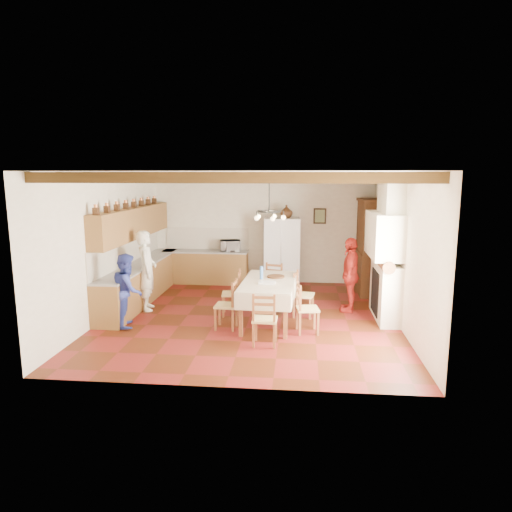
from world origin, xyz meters
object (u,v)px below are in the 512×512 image
(person_man, at_px, (147,271))
(person_woman_red, at_px, (350,275))
(person_woman_blue, at_px, (128,290))
(microwave, at_px, (230,246))
(dining_table, at_px, (269,285))
(hutch, at_px, (369,247))
(refrigerator, at_px, (282,253))
(chair_end_near, at_px, (265,318))
(chair_left_far, at_px, (232,293))
(chair_left_near, at_px, (226,304))
(chair_right_near, at_px, (308,308))
(chair_end_far, at_px, (272,285))
(chair_right_far, at_px, (304,294))

(person_man, xyz_separation_m, person_woman_red, (4.44, 0.31, -0.07))
(person_woman_blue, distance_m, microwave, 4.03)
(dining_table, bearing_deg, hutch, 48.19)
(hutch, distance_m, person_woman_blue, 5.95)
(hutch, xyz_separation_m, person_man, (-5.06, -1.96, -0.30))
(refrigerator, bearing_deg, person_woman_blue, -132.84)
(dining_table, xyz_separation_m, person_woman_blue, (-2.74, -0.46, -0.06))
(refrigerator, height_order, person_woman_blue, refrigerator)
(dining_table, bearing_deg, chair_end_near, -89.15)
(person_woman_blue, height_order, microwave, person_woman_blue)
(chair_left_far, bearing_deg, chair_left_near, -4.28)
(person_woman_blue, bearing_deg, chair_left_far, -81.61)
(dining_table, bearing_deg, chair_right_near, -33.65)
(chair_end_near, height_order, person_woman_red, person_woman_red)
(chair_end_far, relative_size, person_woman_red, 0.59)
(chair_left_near, relative_size, chair_left_far, 1.00)
(chair_left_near, distance_m, person_woman_red, 2.89)
(hutch, relative_size, chair_right_near, 2.46)
(refrigerator, relative_size, dining_table, 0.91)
(refrigerator, xyz_separation_m, chair_right_near, (0.64, -3.52, -0.44))
(chair_left_near, height_order, chair_end_near, same)
(chair_right_near, bearing_deg, person_man, 62.84)
(hutch, xyz_separation_m, person_woman_red, (-0.63, -1.65, -0.37))
(person_man, bearing_deg, chair_left_far, -111.51)
(dining_table, bearing_deg, person_woman_blue, -170.44)
(chair_right_far, distance_m, person_woman_red, 1.16)
(chair_end_near, xyz_separation_m, person_woman_red, (1.69, 2.19, 0.33))
(hutch, bearing_deg, refrigerator, 168.83)
(person_man, relative_size, person_woman_blue, 1.22)
(dining_table, height_order, chair_left_far, chair_left_far)
(chair_right_near, bearing_deg, person_woman_red, -41.15)
(chair_end_near, relative_size, microwave, 1.79)
(dining_table, relative_size, person_man, 1.15)
(refrigerator, height_order, chair_right_far, refrigerator)
(chair_left_far, bearing_deg, person_woman_blue, -70.50)
(person_woman_blue, bearing_deg, chair_left_near, -106.11)
(chair_right_far, relative_size, chair_end_far, 1.00)
(chair_left_near, height_order, microwave, microwave)
(hutch, height_order, person_woman_red, hutch)
(chair_end_near, distance_m, person_woman_red, 2.79)
(chair_left_far, relative_size, chair_right_far, 1.00)
(person_woman_blue, bearing_deg, person_man, -17.22)
(refrigerator, xyz_separation_m, chair_end_near, (-0.12, -4.24, -0.44))
(refrigerator, bearing_deg, chair_end_far, -97.99)
(chair_left_near, bearing_deg, chair_end_far, 158.22)
(hutch, bearing_deg, person_woman_blue, -149.66)
(hutch, distance_m, person_man, 5.43)
(chair_left_far, relative_size, person_woman_red, 0.59)
(refrigerator, bearing_deg, hutch, -13.55)
(refrigerator, relative_size, person_man, 1.05)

